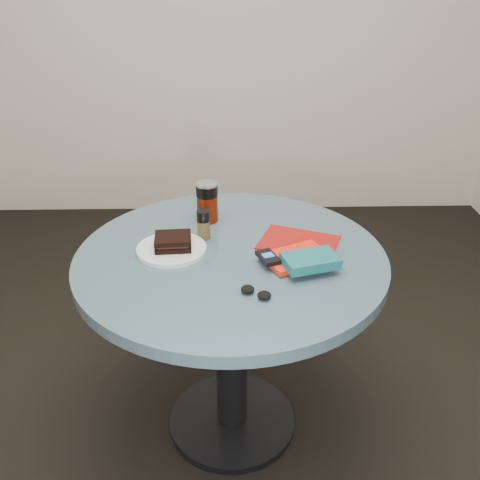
{
  "coord_description": "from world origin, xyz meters",
  "views": [
    {
      "loc": [
        -0.01,
        -1.49,
        1.59
      ],
      "look_at": [
        0.03,
        0.0,
        0.8
      ],
      "focal_mm": 40.0,
      "sensor_mm": 36.0,
      "label": 1
    }
  ],
  "objects_px": {
    "magazine": "(299,242)",
    "mp3_player": "(268,257)",
    "novel": "(310,261)",
    "table": "(231,296)",
    "pepper_grinder": "(204,224)",
    "red_book": "(297,257)",
    "plate": "(172,249)",
    "sandwich": "(173,242)",
    "headphones": "(256,292)",
    "soda_can": "(207,202)"
  },
  "relations": [
    {
      "from": "magazine",
      "to": "mp3_player",
      "type": "relative_size",
      "value": 2.51
    },
    {
      "from": "table",
      "to": "plate",
      "type": "distance_m",
      "value": 0.26
    },
    {
      "from": "sandwich",
      "to": "soda_can",
      "type": "bearing_deg",
      "value": 65.17
    },
    {
      "from": "pepper_grinder",
      "to": "red_book",
      "type": "xyz_separation_m",
      "value": [
        0.3,
        -0.16,
        -0.04
      ]
    },
    {
      "from": "soda_can",
      "to": "mp3_player",
      "type": "relative_size",
      "value": 1.45
    },
    {
      "from": "red_book",
      "to": "table",
      "type": "bearing_deg",
      "value": 140.45
    },
    {
      "from": "table",
      "to": "plate",
      "type": "xyz_separation_m",
      "value": [
        -0.19,
        0.02,
        0.17
      ]
    },
    {
      "from": "magazine",
      "to": "headphones",
      "type": "distance_m",
      "value": 0.35
    },
    {
      "from": "novel",
      "to": "table",
      "type": "bearing_deg",
      "value": 139.09
    },
    {
      "from": "plate",
      "to": "red_book",
      "type": "xyz_separation_m",
      "value": [
        0.4,
        -0.07,
        0.01
      ]
    },
    {
      "from": "table",
      "to": "mp3_player",
      "type": "height_order",
      "value": "mp3_player"
    },
    {
      "from": "magazine",
      "to": "headphones",
      "type": "xyz_separation_m",
      "value": [
        -0.16,
        -0.31,
        0.01
      ]
    },
    {
      "from": "novel",
      "to": "mp3_player",
      "type": "relative_size",
      "value": 1.62
    },
    {
      "from": "plate",
      "to": "red_book",
      "type": "distance_m",
      "value": 0.4
    },
    {
      "from": "table",
      "to": "headphones",
      "type": "height_order",
      "value": "headphones"
    },
    {
      "from": "sandwich",
      "to": "mp3_player",
      "type": "xyz_separation_m",
      "value": [
        0.3,
        -0.1,
        -0.01
      ]
    },
    {
      "from": "red_book",
      "to": "sandwich",
      "type": "bearing_deg",
      "value": 143.5
    },
    {
      "from": "magazine",
      "to": "novel",
      "type": "distance_m",
      "value": 0.18
    },
    {
      "from": "magazine",
      "to": "mp3_player",
      "type": "height_order",
      "value": "mp3_player"
    },
    {
      "from": "sandwich",
      "to": "red_book",
      "type": "height_order",
      "value": "sandwich"
    },
    {
      "from": "mp3_player",
      "to": "novel",
      "type": "bearing_deg",
      "value": -16.85
    },
    {
      "from": "plate",
      "to": "soda_can",
      "type": "height_order",
      "value": "soda_can"
    },
    {
      "from": "soda_can",
      "to": "novel",
      "type": "height_order",
      "value": "soda_can"
    },
    {
      "from": "sandwich",
      "to": "pepper_grinder",
      "type": "bearing_deg",
      "value": 42.25
    },
    {
      "from": "pepper_grinder",
      "to": "headphones",
      "type": "bearing_deg",
      "value": -65.73
    },
    {
      "from": "table",
      "to": "sandwich",
      "type": "distance_m",
      "value": 0.27
    },
    {
      "from": "pepper_grinder",
      "to": "red_book",
      "type": "distance_m",
      "value": 0.34
    },
    {
      "from": "table",
      "to": "novel",
      "type": "xyz_separation_m",
      "value": [
        0.24,
        -0.11,
        0.2
      ]
    },
    {
      "from": "sandwich",
      "to": "magazine",
      "type": "distance_m",
      "value": 0.42
    },
    {
      "from": "pepper_grinder",
      "to": "mp3_player",
      "type": "bearing_deg",
      "value": -42.09
    },
    {
      "from": "soda_can",
      "to": "novel",
      "type": "distance_m",
      "value": 0.48
    },
    {
      "from": "pepper_grinder",
      "to": "novel",
      "type": "height_order",
      "value": "pepper_grinder"
    },
    {
      "from": "table",
      "to": "pepper_grinder",
      "type": "height_order",
      "value": "pepper_grinder"
    },
    {
      "from": "plate",
      "to": "headphones",
      "type": "bearing_deg",
      "value": -45.33
    },
    {
      "from": "plate",
      "to": "pepper_grinder",
      "type": "xyz_separation_m",
      "value": [
        0.1,
        0.09,
        0.04
      ]
    },
    {
      "from": "table",
      "to": "soda_can",
      "type": "distance_m",
      "value": 0.35
    },
    {
      "from": "sandwich",
      "to": "soda_can",
      "type": "xyz_separation_m",
      "value": [
        0.1,
        0.22,
        0.04
      ]
    },
    {
      "from": "red_book",
      "to": "headphones",
      "type": "height_order",
      "value": "same"
    },
    {
      "from": "magazine",
      "to": "mp3_player",
      "type": "distance_m",
      "value": 0.18
    },
    {
      "from": "pepper_grinder",
      "to": "sandwich",
      "type": "bearing_deg",
      "value": -137.75
    },
    {
      "from": "pepper_grinder",
      "to": "red_book",
      "type": "bearing_deg",
      "value": -28.47
    },
    {
      "from": "sandwich",
      "to": "red_book",
      "type": "distance_m",
      "value": 0.4
    },
    {
      "from": "plate",
      "to": "mp3_player",
      "type": "distance_m",
      "value": 0.32
    },
    {
      "from": "mp3_player",
      "to": "headphones",
      "type": "distance_m",
      "value": 0.17
    },
    {
      "from": "table",
      "to": "novel",
      "type": "distance_m",
      "value": 0.33
    },
    {
      "from": "magazine",
      "to": "novel",
      "type": "xyz_separation_m",
      "value": [
        0.01,
        -0.18,
        0.03
      ]
    },
    {
      "from": "table",
      "to": "pepper_grinder",
      "type": "bearing_deg",
      "value": 129.13
    },
    {
      "from": "headphones",
      "to": "plate",
      "type": "bearing_deg",
      "value": 134.67
    },
    {
      "from": "pepper_grinder",
      "to": "soda_can",
      "type": "bearing_deg",
      "value": 86.46
    },
    {
      "from": "headphones",
      "to": "magazine",
      "type": "bearing_deg",
      "value": 62.96
    }
  ]
}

